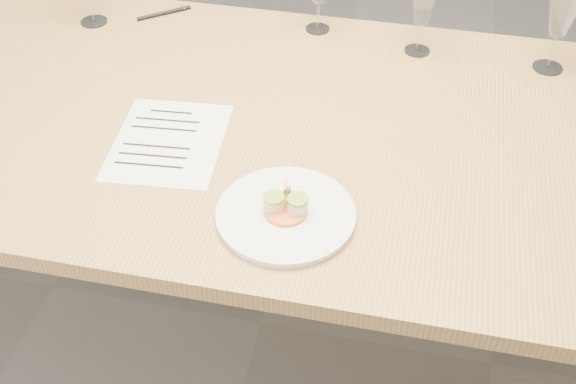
% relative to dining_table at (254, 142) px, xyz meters
% --- Properties ---
extents(ground, '(7.00, 7.00, 0.00)m').
position_rel_dining_table_xyz_m(ground, '(0.00, 0.00, -0.68)').
color(ground, slate).
rests_on(ground, ground).
extents(dining_table, '(2.40, 1.00, 0.75)m').
position_rel_dining_table_xyz_m(dining_table, '(0.00, 0.00, 0.00)').
color(dining_table, '#AF884C').
rests_on(dining_table, ground).
extents(dinner_plate, '(0.27, 0.27, 0.07)m').
position_rel_dining_table_xyz_m(dinner_plate, '(0.14, -0.30, 0.08)').
color(dinner_plate, white).
rests_on(dinner_plate, dining_table).
extents(recipe_sheet, '(0.26, 0.32, 0.00)m').
position_rel_dining_table_xyz_m(recipe_sheet, '(-0.16, -0.12, 0.07)').
color(recipe_sheet, white).
rests_on(recipe_sheet, dining_table).
extents(ballpoint_pen, '(0.13, 0.11, 0.01)m').
position_rel_dining_table_xyz_m(ballpoint_pen, '(-0.36, 0.41, 0.07)').
color(ballpoint_pen, black).
rests_on(ballpoint_pen, dining_table).
extents(wine_glass_2, '(0.07, 0.07, 0.19)m').
position_rel_dining_table_xyz_m(wine_glass_2, '(0.34, 0.37, 0.20)').
color(wine_glass_2, white).
rests_on(wine_glass_2, dining_table).
extents(wine_glass_3, '(0.08, 0.08, 0.21)m').
position_rel_dining_table_xyz_m(wine_glass_3, '(0.66, 0.36, 0.22)').
color(wine_glass_3, white).
rests_on(wine_glass_3, dining_table).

